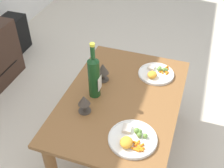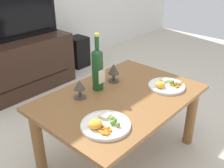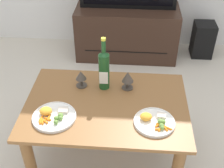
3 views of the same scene
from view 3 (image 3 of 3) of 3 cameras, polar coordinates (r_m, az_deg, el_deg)
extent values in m
plane|color=beige|center=(2.21, -0.99, -13.13)|extent=(6.40, 6.40, 0.00)
cube|color=brown|center=(1.88, -1.14, -4.08)|extent=(1.03, 0.71, 0.03)
cylinder|color=brown|center=(1.94, -15.59, -14.19)|extent=(0.07, 0.07, 0.45)
cylinder|color=brown|center=(2.32, -11.50, -3.16)|extent=(0.07, 0.07, 0.45)
cylinder|color=brown|center=(2.27, 11.01, -4.28)|extent=(0.07, 0.07, 0.45)
cube|color=#382319|center=(3.14, 2.87, 9.96)|extent=(1.04, 0.45, 0.53)
cube|color=black|center=(3.00, 2.66, 6.20)|extent=(0.83, 0.01, 0.01)
cube|color=black|center=(3.31, 17.10, 8.19)|extent=(0.22, 0.22, 0.37)
cylinder|color=#19471E|center=(1.93, -1.54, 2.41)|extent=(0.07, 0.07, 0.25)
cone|color=#19471E|center=(1.85, -1.61, 5.95)|extent=(0.07, 0.07, 0.03)
cylinder|color=#19471E|center=(1.82, -1.64, 7.34)|extent=(0.03, 0.03, 0.08)
cylinder|color=yellow|center=(1.80, -1.67, 8.65)|extent=(0.03, 0.03, 0.02)
cube|color=silver|center=(1.91, -1.64, 1.16)|extent=(0.06, 0.00, 0.09)
cylinder|color=#473D33|center=(2.02, -5.88, -0.27)|extent=(0.07, 0.07, 0.01)
cylinder|color=#473D33|center=(2.00, -5.93, 0.40)|extent=(0.02, 0.02, 0.05)
cone|color=#473D33|center=(1.97, -6.03, 1.72)|extent=(0.07, 0.07, 0.06)
cylinder|color=#473D33|center=(1.99, 2.98, -0.68)|extent=(0.08, 0.08, 0.01)
cylinder|color=#473D33|center=(1.98, 3.01, -0.03)|extent=(0.02, 0.02, 0.05)
cone|color=#473D33|center=(1.94, 3.06, 1.43)|extent=(0.08, 0.08, 0.07)
cylinder|color=white|center=(1.80, -11.08, -6.27)|extent=(0.26, 0.26, 0.01)
torus|color=white|center=(1.80, -11.11, -6.09)|extent=(0.26, 0.26, 0.01)
ellipsoid|color=orange|center=(1.81, -12.65, -5.11)|extent=(0.07, 0.07, 0.04)
cube|color=beige|center=(1.81, -9.39, -5.01)|extent=(0.06, 0.05, 0.02)
cylinder|color=orange|center=(1.79, -12.12, -6.37)|extent=(0.01, 0.05, 0.01)
cylinder|color=orange|center=(1.78, -12.32, -6.58)|extent=(0.05, 0.03, 0.01)
cylinder|color=orange|center=(1.79, -13.58, -6.54)|extent=(0.02, 0.05, 0.01)
cylinder|color=orange|center=(1.78, -13.56, -6.78)|extent=(0.01, 0.05, 0.01)
cylinder|color=orange|center=(1.77, -13.23, -7.08)|extent=(0.04, 0.04, 0.01)
cylinder|color=orange|center=(1.77, -12.81, -7.04)|extent=(0.04, 0.04, 0.01)
cylinder|color=orange|center=(1.77, -13.31, -7.06)|extent=(0.03, 0.05, 0.01)
sphere|color=olive|center=(1.74, -10.77, -7.26)|extent=(0.03, 0.03, 0.03)
sphere|color=olive|center=(1.76, -9.92, -6.48)|extent=(0.03, 0.03, 0.03)
sphere|color=olive|center=(1.76, -10.73, -6.50)|extent=(0.03, 0.03, 0.03)
sphere|color=olive|center=(1.77, -9.88, -6.06)|extent=(0.03, 0.03, 0.03)
cylinder|color=white|center=(1.75, 8.14, -7.34)|extent=(0.24, 0.24, 0.01)
torus|color=white|center=(1.75, 8.17, -7.15)|extent=(0.24, 0.24, 0.01)
ellipsoid|color=orange|center=(1.75, 6.59, -6.27)|extent=(0.07, 0.06, 0.04)
cube|color=beige|center=(1.78, 9.51, -6.06)|extent=(0.06, 0.05, 0.02)
cylinder|color=orange|center=(1.70, 9.17, -8.58)|extent=(0.05, 0.02, 0.01)
cylinder|color=orange|center=(1.71, 9.31, -8.38)|extent=(0.03, 0.05, 0.01)
cylinder|color=orange|center=(1.72, 10.14, -8.28)|extent=(0.04, 0.05, 0.01)
cylinder|color=orange|center=(1.72, 10.75, -8.33)|extent=(0.05, 0.04, 0.01)
cylinder|color=orange|center=(1.73, 9.38, -7.79)|extent=(0.05, 0.03, 0.01)
cylinder|color=orange|center=(1.73, 9.10, -7.80)|extent=(0.05, 0.04, 0.01)
sphere|color=olive|center=(1.73, 9.27, -7.18)|extent=(0.03, 0.03, 0.03)
sphere|color=olive|center=(1.70, 9.66, -8.35)|extent=(0.03, 0.03, 0.03)
sphere|color=olive|center=(1.74, 9.90, -7.23)|extent=(0.03, 0.03, 0.03)
sphere|color=olive|center=(1.71, 9.55, -7.98)|extent=(0.03, 0.03, 0.03)
camera|label=1|loc=(1.74, -54.47, 22.52)|focal=45.50mm
camera|label=2|loc=(1.40, -59.45, 0.50)|focal=42.09mm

